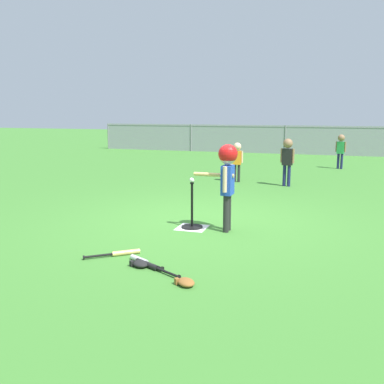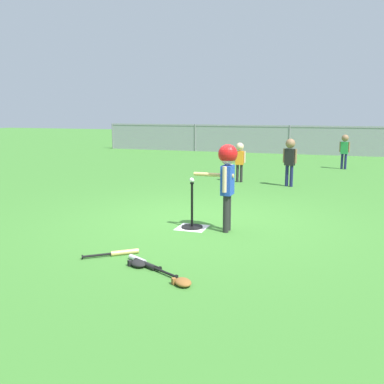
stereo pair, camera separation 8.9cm
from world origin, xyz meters
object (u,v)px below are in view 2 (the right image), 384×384
(baseball_on_tee, at_px, (192,180))
(spare_bat_silver, at_px, (141,261))
(fielder_near_left, at_px, (345,147))
(glove_near_bats, at_px, (138,263))
(fielder_deep_right, at_px, (290,156))
(batting_tee, at_px, (192,221))
(glove_by_plate, at_px, (183,282))
(spare_bat_wood, at_px, (119,253))
(spare_bat_black, at_px, (149,266))
(fielder_deep_left, at_px, (240,157))
(batter_child, at_px, (227,170))

(baseball_on_tee, relative_size, spare_bat_silver, 0.14)
(fielder_near_left, height_order, glove_near_bats, fielder_near_left)
(fielder_deep_right, bearing_deg, batting_tee, -102.79)
(glove_by_plate, bearing_deg, spare_bat_wood, 149.08)
(spare_bat_silver, xyz_separation_m, spare_bat_black, (0.17, -0.13, 0.00))
(fielder_deep_right, bearing_deg, fielder_deep_left, 168.73)
(baseball_on_tee, distance_m, fielder_deep_left, 4.45)
(batter_child, height_order, spare_bat_silver, batter_child)
(spare_bat_black, bearing_deg, glove_near_bats, 173.53)
(fielder_deep_left, xyz_separation_m, spare_bat_silver, (0.22, -6.11, -0.59))
(batting_tee, distance_m, fielder_near_left, 8.14)
(fielder_deep_left, bearing_deg, batter_child, -79.59)
(baseball_on_tee, distance_m, fielder_deep_right, 4.30)
(batter_child, xyz_separation_m, glove_by_plate, (0.09, -2.12, -0.87))
(spare_bat_black, height_order, glove_near_bats, glove_near_bats)
(spare_bat_silver, bearing_deg, spare_bat_black, -37.86)
(baseball_on_tee, height_order, batter_child, batter_child)
(batting_tee, xyz_separation_m, batter_child, (0.54, -0.01, 0.80))
(glove_by_plate, bearing_deg, batter_child, 92.38)
(fielder_deep_left, relative_size, glove_by_plate, 3.61)
(baseball_on_tee, xyz_separation_m, spare_bat_wood, (-0.43, -1.50, -0.70))
(batter_child, distance_m, fielder_near_left, 8.01)
(fielder_deep_left, bearing_deg, glove_by_plate, -82.15)
(fielder_deep_right, height_order, glove_near_bats, fielder_deep_right)
(fielder_deep_left, bearing_deg, baseball_on_tee, -86.38)
(spare_bat_black, bearing_deg, fielder_deep_left, 93.51)
(baseball_on_tee, bearing_deg, batting_tee, 0.00)
(batter_child, relative_size, glove_near_bats, 4.69)
(batter_child, height_order, spare_bat_wood, batter_child)
(fielder_deep_right, relative_size, spare_bat_black, 1.66)
(batter_child, distance_m, fielder_deep_left, 4.54)
(spare_bat_black, bearing_deg, baseball_on_tee, 93.25)
(fielder_deep_right, bearing_deg, glove_near_bats, -99.46)
(batter_child, xyz_separation_m, glove_near_bats, (-0.58, -1.76, -0.87))
(batting_tee, bearing_deg, batter_child, -1.54)
(fielder_deep_right, distance_m, spare_bat_black, 6.09)
(batter_child, distance_m, fielder_deep_right, 4.24)
(baseball_on_tee, bearing_deg, fielder_deep_right, 77.21)
(batting_tee, height_order, glove_by_plate, batting_tee)
(spare_bat_black, distance_m, glove_near_bats, 0.15)
(spare_bat_wood, xyz_separation_m, spare_bat_black, (0.54, -0.30, 0.00))
(fielder_near_left, distance_m, fielder_deep_right, 3.83)
(glove_by_plate, bearing_deg, spare_bat_black, 147.20)
(batter_child, bearing_deg, fielder_deep_right, 84.38)
(batting_tee, distance_m, fielder_deep_right, 4.34)
(fielder_near_left, bearing_deg, glove_near_bats, -102.86)
(fielder_deep_left, bearing_deg, fielder_deep_right, -11.27)
(batting_tee, relative_size, glove_by_plate, 2.58)
(batting_tee, distance_m, spare_bat_silver, 1.67)
(baseball_on_tee, distance_m, fielder_near_left, 8.12)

